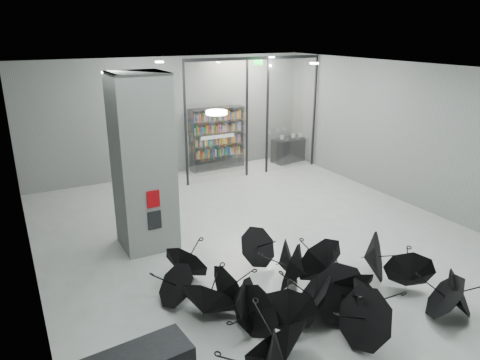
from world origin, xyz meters
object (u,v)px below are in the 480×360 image
column (143,163)px  umbrella_cluster (308,300)px  shop_counter (290,149)px  bookshelf (217,138)px

column → umbrella_cluster: column is taller
column → shop_counter: bearing=31.6°
column → bookshelf: column is taller
column → umbrella_cluster: bearing=-67.8°
column → shop_counter: column is taller
column → shop_counter: size_ratio=2.64×
column → umbrella_cluster: size_ratio=0.73×
column → bookshelf: bearing=49.5°
shop_counter → column: bearing=-158.4°
column → shop_counter: 8.31m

